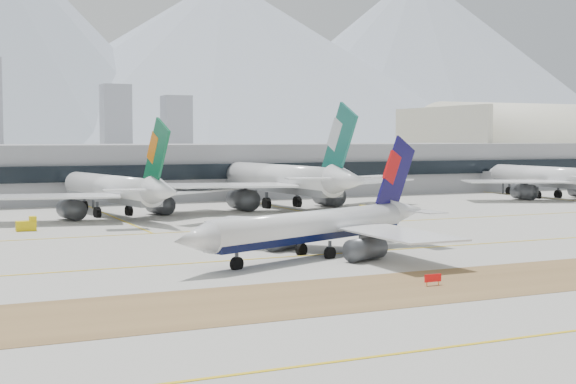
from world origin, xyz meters
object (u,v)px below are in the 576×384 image
taxiing_airliner (319,227)px  widebody_eva (115,191)px  widebody_china_air (551,178)px  hangar (535,181)px  widebody_cathay (284,181)px  terminal (158,171)px

taxiing_airliner → widebody_eva: 70.14m
widebody_eva → widebody_china_air: 121.51m
taxiing_airliner → hangar: (163.75, 140.97, -4.06)m
widebody_china_air → widebody_cathay: bearing=90.3°
taxiing_airliner → widebody_china_air: size_ratio=0.84×
widebody_cathay → widebody_china_air: bearing=-96.9°
terminal → widebody_eva: bearing=-114.3°
widebody_eva → widebody_cathay: size_ratio=0.84×
widebody_eva → terminal: 57.30m
widebody_eva → widebody_china_air: size_ratio=0.98×
widebody_cathay → terminal: size_ratio=0.25×
taxiing_airliner → widebody_china_air: 128.38m
widebody_china_air → terminal: size_ratio=0.21×
taxiing_airliner → widebody_cathay: widebody_cathay is taller
taxiing_airliner → terminal: 121.20m
terminal → hangar: bearing=7.4°
widebody_china_air → taxiing_airliner: bearing=125.7°
widebody_eva → widebody_china_air: (121.49, 2.17, -0.01)m
widebody_cathay → terminal: bearing=16.0°
taxiing_airliner → widebody_eva: size_ratio=0.85×
terminal → taxiing_airliner: bearing=-94.3°
taxiing_airliner → hangar: size_ratio=0.54×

